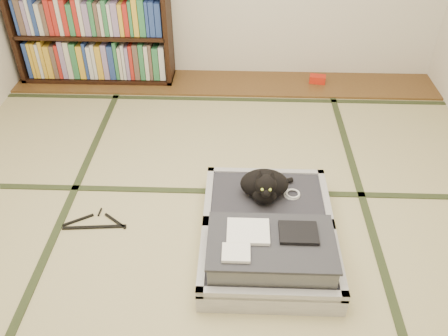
{
  "coord_description": "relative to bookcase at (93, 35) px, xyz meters",
  "views": [
    {
      "loc": [
        0.14,
        -2.11,
        2.15
      ],
      "look_at": [
        0.05,
        0.35,
        0.25
      ],
      "focal_mm": 38.0,
      "sensor_mm": 36.0,
      "label": 1
    }
  ],
  "objects": [
    {
      "name": "tatami_borders",
      "position": [
        1.23,
        -1.57,
        -0.45
      ],
      "size": [
        4.0,
        4.5,
        0.01
      ],
      "color": "#2D381E",
      "rests_on": "ground"
    },
    {
      "name": "wood_strip",
      "position": [
        1.23,
        -0.07,
        -0.44
      ],
      "size": [
        4.0,
        0.5,
        0.02
      ],
      "primitive_type": "cube",
      "color": "brown",
      "rests_on": "ground"
    },
    {
      "name": "cable_coil",
      "position": [
        1.72,
        -1.86,
        -0.29
      ],
      "size": [
        0.11,
        0.11,
        0.03
      ],
      "color": "white",
      "rests_on": "suitcase"
    },
    {
      "name": "hanger",
      "position": [
        0.46,
        -2.02,
        -0.44
      ],
      "size": [
        0.42,
        0.2,
        0.01
      ],
      "color": "black",
      "rests_on": "floor"
    },
    {
      "name": "room_shell",
      "position": [
        1.23,
        -2.07,
        1.01
      ],
      "size": [
        4.5,
        4.5,
        4.5
      ],
      "color": "white",
      "rests_on": "ground"
    },
    {
      "name": "cat",
      "position": [
        1.54,
        -1.89,
        -0.19
      ],
      "size": [
        0.35,
        0.35,
        0.28
      ],
      "color": "black",
      "rests_on": "suitcase"
    },
    {
      "name": "bookcase",
      "position": [
        0.0,
        0.0,
        0.0
      ],
      "size": [
        1.44,
        0.33,
        0.93
      ],
      "color": "black",
      "rests_on": "wood_strip"
    },
    {
      "name": "floor",
      "position": [
        1.23,
        -2.07,
        -0.45
      ],
      "size": [
        4.5,
        4.5,
        0.0
      ],
      "primitive_type": "plane",
      "color": "#CDC489",
      "rests_on": "ground"
    },
    {
      "name": "red_item",
      "position": [
        2.11,
        -0.04,
        -0.4
      ],
      "size": [
        0.16,
        0.11,
        0.07
      ],
      "primitive_type": "cube",
      "rotation": [
        0.0,
        0.0,
        -0.17
      ],
      "color": "red",
      "rests_on": "wood_strip"
    },
    {
      "name": "suitcase",
      "position": [
        1.56,
        -2.18,
        -0.34
      ],
      "size": [
        0.79,
        1.05,
        0.31
      ],
      "color": "silver",
      "rests_on": "floor"
    }
  ]
}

